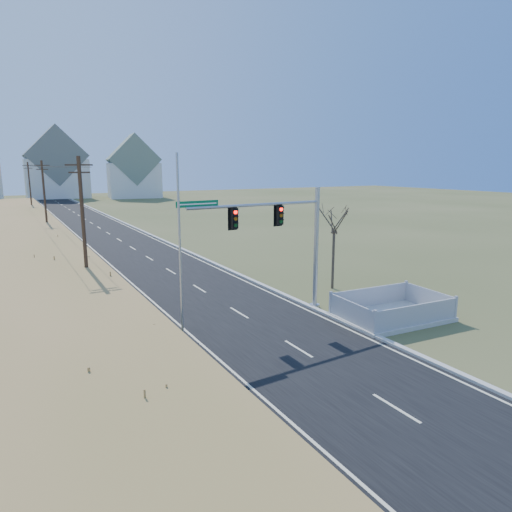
{
  "coord_description": "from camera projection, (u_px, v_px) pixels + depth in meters",
  "views": [
    {
      "loc": [
        -11.34,
        -18.32,
        8.35
      ],
      "look_at": [
        0.81,
        3.46,
        3.4
      ],
      "focal_mm": 32.0,
      "sensor_mm": 36.0,
      "label": 1
    }
  ],
  "objects": [
    {
      "name": "bare_tree",
      "position": [
        335.0,
        218.0,
        30.62
      ],
      "size": [
        2.3,
        2.3,
        6.08
      ],
      "color": "#4C3F33",
      "rests_on": "ground"
    },
    {
      "name": "curb",
      "position": [
        123.0,
        222.0,
        67.53
      ],
      "size": [
        0.3,
        180.0,
        0.18
      ],
      "primitive_type": "cube",
      "color": "#B2AFA8",
      "rests_on": "ground"
    },
    {
      "name": "utility_pole_far",
      "position": [
        30.0,
        186.0,
        82.96
      ],
      "size": [
        1.8,
        0.26,
        9.0
      ],
      "color": "#422D1E",
      "rests_on": "ground"
    },
    {
      "name": "traffic_signal_mast",
      "position": [
        291.0,
        238.0,
        25.49
      ],
      "size": [
        8.97,
        0.91,
        7.15
      ],
      "rotation": [
        0.0,
        0.0,
        0.06
      ],
      "color": "#9EA0A5",
      "rests_on": "ground"
    },
    {
      "name": "road",
      "position": [
        94.0,
        225.0,
        65.56
      ],
      "size": [
        8.0,
        180.0,
        0.06
      ],
      "primitive_type": "cube",
      "color": "black",
      "rests_on": "ground"
    },
    {
      "name": "flagpole",
      "position": [
        181.0,
        270.0,
        21.31
      ],
      "size": [
        0.4,
        0.4,
        8.93
      ],
      "color": "#B7B5AD",
      "rests_on": "ground"
    },
    {
      "name": "open_sign",
      "position": [
        346.0,
        302.0,
        27.33
      ],
      "size": [
        0.49,
        0.08,
        0.61
      ],
      "rotation": [
        0.0,
        0.0,
        -0.03
      ],
      "color": "white",
      "rests_on": "ground"
    },
    {
      "name": "condo_n",
      "position": [
        56.0,
        169.0,
        118.15
      ],
      "size": [
        15.27,
        10.2,
        18.54
      ],
      "color": "silver",
      "rests_on": "ground"
    },
    {
      "name": "fence_enclosure",
      "position": [
        391.0,
        314.0,
        25.28
      ],
      "size": [
        6.09,
        4.34,
        1.34
      ],
      "rotation": [
        0.0,
        0.0,
        -0.06
      ],
      "color": "#B7B5AD",
      "rests_on": "ground"
    },
    {
      "name": "ground",
      "position": [
        276.0,
        336.0,
        22.73
      ],
      "size": [
        260.0,
        260.0,
        0.0
      ],
      "primitive_type": "plane",
      "color": "#434A24",
      "rests_on": "ground"
    },
    {
      "name": "utility_pole_near",
      "position": [
        83.0,
        220.0,
        31.56
      ],
      "size": [
        1.8,
        0.26,
        9.0
      ],
      "color": "#422D1E",
      "rests_on": "ground"
    },
    {
      "name": "condo_ne",
      "position": [
        134.0,
        172.0,
        120.04
      ],
      "size": [
        14.12,
        10.51,
        16.52
      ],
      "rotation": [
        0.0,
        0.0,
        -0.1
      ],
      "color": "silver",
      "rests_on": "ground"
    },
    {
      "name": "utility_pole_mid",
      "position": [
        44.0,
        195.0,
        57.26
      ],
      "size": [
        1.8,
        0.26,
        9.0
      ],
      "color": "#422D1E",
      "rests_on": "ground"
    }
  ]
}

